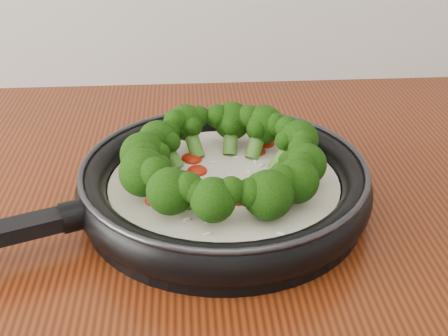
{
  "coord_description": "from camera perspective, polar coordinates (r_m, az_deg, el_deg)",
  "views": [
    {
      "loc": [
        0.02,
        0.53,
        1.26
      ],
      "look_at": [
        0.06,
        1.09,
        0.95
      ],
      "focal_mm": 47.31,
      "sensor_mm": 36.0,
      "label": 1
    }
  ],
  "objects": [
    {
      "name": "skillet",
      "position": [
        0.65,
        -0.3,
        -1.16
      ],
      "size": [
        0.54,
        0.42,
        0.09
      ],
      "color": "black",
      "rests_on": "counter"
    }
  ]
}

